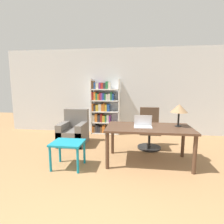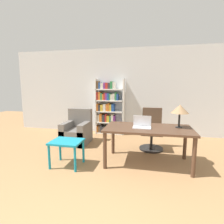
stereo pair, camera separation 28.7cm
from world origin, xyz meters
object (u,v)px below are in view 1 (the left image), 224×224
Objects in this scene: desk at (149,131)px; laptop at (143,124)px; table_lamp at (179,109)px; side_table_blue at (68,146)px; armchair at (74,133)px; bookshelf at (103,108)px; office_chair at (149,130)px.

desk is 0.18m from laptop.
table_lamp is 0.77× the size of side_table_blue.
table_lamp reaches higher than armchair.
table_lamp is 0.26× the size of bookshelf.
side_table_blue is at bearing -74.83° from armchair.
armchair reaches higher than side_table_blue.
office_chair reaches higher than desk.
laptop is 0.77× the size of table_lamp.
desk is 2.41m from bookshelf.
bookshelf reaches higher than table_lamp.
table_lamp reaches higher than laptop.
bookshelf is (-1.38, 1.14, 0.40)m from office_chair.
laptop is at bearing -168.57° from table_lamp.
office_chair is 0.57× the size of bookshelf.
armchair reaches higher than desk.
table_lamp is 2.70m from armchair.
table_lamp is at bearing 11.43° from laptop.
laptop is 0.34× the size of office_chair.
office_chair is (0.09, 0.88, -0.20)m from desk.
bookshelf is (-1.29, 2.02, 0.20)m from desk.
side_table_blue is (-2.09, -0.52, -0.68)m from table_lamp.
laptop is 0.77m from table_lamp.
table_lamp is at bearing -18.17° from armchair.
bookshelf is at bearing 134.29° from table_lamp.
table_lamp is 0.45× the size of office_chair.
desk is 1.59m from side_table_blue.
office_chair is (0.21, 0.92, -0.34)m from laptop.
office_chair reaches higher than laptop.
table_lamp is at bearing 10.36° from desk.
bookshelf is (0.23, 2.44, 0.43)m from side_table_blue.
table_lamp is (0.58, 0.11, 0.45)m from desk.
armchair is (-2.45, 0.81, -0.80)m from table_lamp.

